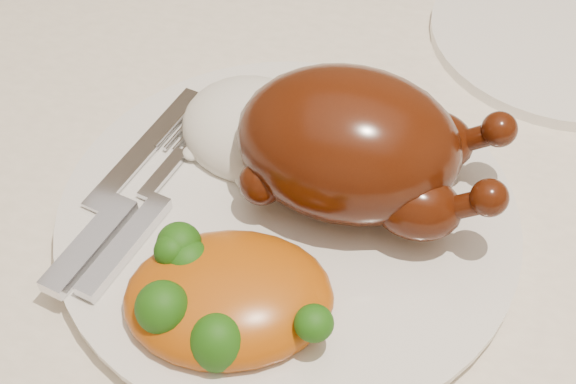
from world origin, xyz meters
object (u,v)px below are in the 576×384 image
(side_plate, at_px, (566,35))
(dining_table, at_px, (388,152))
(roast_chicken, at_px, (355,145))
(dinner_plate, at_px, (288,218))

(side_plate, bearing_deg, dining_table, -151.35)
(dining_table, relative_size, roast_chicken, 9.06)
(dinner_plate, distance_m, roast_chicken, 0.07)
(dining_table, distance_m, side_plate, 0.18)
(dining_table, xyz_separation_m, side_plate, (0.13, 0.07, 0.11))
(side_plate, bearing_deg, dinner_plate, -123.70)
(side_plate, distance_m, roast_chicken, 0.27)
(dining_table, distance_m, roast_chicken, 0.22)
(dinner_plate, bearing_deg, dining_table, 77.06)
(dining_table, height_order, roast_chicken, roast_chicken)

